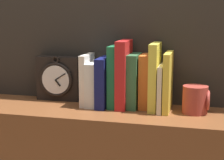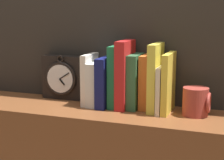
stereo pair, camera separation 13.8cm
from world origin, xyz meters
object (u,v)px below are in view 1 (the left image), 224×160
(clock, at_px, (58,78))
(book_slot3_green, at_px, (115,76))
(book_slot4_red, at_px, (124,74))
(book_slot5_green, at_px, (134,81))
(book_slot1_white, at_px, (94,84))
(book_slot7_yellow, at_px, (155,77))
(mug, at_px, (196,100))
(book_slot2_navy, at_px, (104,82))
(book_slot8_cream, at_px, (162,88))
(book_slot0_white, at_px, (87,80))
(book_slot9_yellow, at_px, (168,82))
(book_slot6_orange, at_px, (146,81))

(clock, height_order, book_slot3_green, book_slot3_green)
(book_slot4_red, height_order, book_slot5_green, book_slot4_red)
(book_slot5_green, bearing_deg, book_slot1_white, -177.85)
(book_slot5_green, distance_m, book_slot7_yellow, 0.08)
(book_slot3_green, xyz_separation_m, mug, (0.31, -0.03, -0.07))
(book_slot3_green, distance_m, book_slot4_red, 0.04)
(clock, height_order, mug, clock)
(book_slot2_navy, relative_size, book_slot3_green, 0.81)
(clock, xyz_separation_m, book_slot2_navy, (0.21, -0.05, 0.00))
(book_slot8_cream, bearing_deg, book_slot2_navy, 178.84)
(book_slot0_white, bearing_deg, book_slot4_red, -2.23)
(book_slot1_white, relative_size, book_slot3_green, 0.72)
(book_slot0_white, relative_size, book_slot2_navy, 1.04)
(book_slot2_navy, distance_m, book_slot5_green, 0.12)
(book_slot1_white, bearing_deg, book_slot9_yellow, -1.85)
(book_slot3_green, height_order, book_slot8_cream, book_slot3_green)
(book_slot5_green, height_order, book_slot6_orange, book_slot5_green)
(book_slot7_yellow, height_order, mug, book_slot7_yellow)
(mug, bearing_deg, book_slot3_green, 175.16)
(book_slot8_cream, height_order, mug, book_slot8_cream)
(mug, bearing_deg, book_slot0_white, 176.48)
(clock, bearing_deg, book_slot8_cream, -6.69)
(book_slot7_yellow, height_order, book_slot8_cream, book_slot7_yellow)
(book_slot3_green, xyz_separation_m, book_slot7_yellow, (0.16, -0.01, 0.01))
(book_slot0_white, xyz_separation_m, book_slot4_red, (0.15, -0.01, 0.03))
(book_slot4_red, bearing_deg, book_slot7_yellow, -0.52)
(book_slot0_white, xyz_separation_m, book_slot3_green, (0.11, 0.00, 0.02))
(book_slot6_orange, bearing_deg, book_slot2_navy, -173.13)
(book_slot2_navy, bearing_deg, book_slot7_yellow, 0.44)
(book_slot0_white, distance_m, mug, 0.43)
(book_slot5_green, relative_size, mug, 2.04)
(book_slot3_green, height_order, book_slot9_yellow, book_slot3_green)
(book_slot2_navy, bearing_deg, book_slot5_green, 5.46)
(book_slot2_navy, xyz_separation_m, book_slot9_yellow, (0.25, -0.00, 0.01))
(book_slot2_navy, relative_size, book_slot4_red, 0.74)
(book_slot2_navy, xyz_separation_m, book_slot8_cream, (0.22, -0.00, -0.01))
(clock, bearing_deg, book_slot4_red, -8.67)
(clock, bearing_deg, book_slot2_navy, -12.43)
(book_slot0_white, height_order, mug, book_slot0_white)
(book_slot5_green, distance_m, book_slot9_yellow, 0.13)
(book_slot3_green, distance_m, book_slot8_cream, 0.19)
(book_slot2_navy, xyz_separation_m, book_slot5_green, (0.12, 0.01, 0.01))
(book_slot4_red, relative_size, book_slot9_yellow, 1.18)
(book_slot0_white, relative_size, book_slot3_green, 0.84)
(book_slot8_cream, bearing_deg, book_slot9_yellow, 1.05)
(book_slot2_navy, distance_m, book_slot7_yellow, 0.20)
(clock, height_order, book_slot1_white, clock)
(book_slot6_orange, relative_size, book_slot8_cream, 1.19)
(book_slot4_red, xyz_separation_m, book_slot9_yellow, (0.17, -0.01, -0.02))
(mug, bearing_deg, book_slot8_cream, 174.10)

